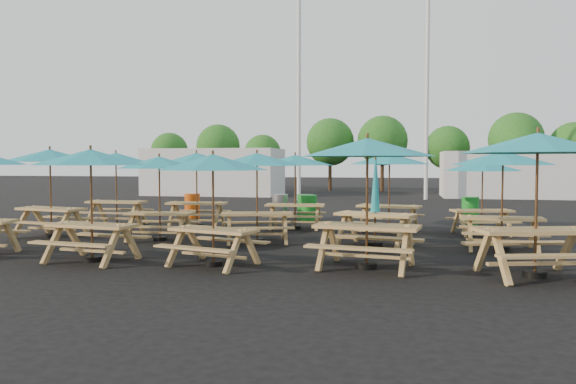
% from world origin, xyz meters
% --- Properties ---
extents(ground, '(120.00, 120.00, 0.00)m').
position_xyz_m(ground, '(0.00, 0.00, 0.00)').
color(ground, black).
rests_on(ground, ground).
extents(picnic_unit_1, '(2.77, 2.77, 2.33)m').
position_xyz_m(picnic_unit_1, '(-5.73, -1.54, 2.04)').
color(picnic_unit_1, tan).
rests_on(picnic_unit_1, ground).
extents(picnic_unit_2, '(2.35, 2.35, 2.29)m').
position_xyz_m(picnic_unit_2, '(-5.46, 1.41, 2.01)').
color(picnic_unit_2, tan).
rests_on(picnic_unit_2, ground).
extents(picnic_unit_3, '(2.54, 2.54, 2.25)m').
position_xyz_m(picnic_unit_3, '(-2.72, -4.60, 1.97)').
color(picnic_unit_3, tan).
rests_on(picnic_unit_3, ground).
extents(picnic_unit_4, '(2.24, 2.24, 2.14)m').
position_xyz_m(picnic_unit_4, '(-2.67, -1.54, 1.87)').
color(picnic_unit_4, tan).
rests_on(picnic_unit_4, ground).
extents(picnic_unit_5, '(2.50, 2.50, 2.28)m').
position_xyz_m(picnic_unit_5, '(-2.81, 1.41, 2.00)').
color(picnic_unit_5, tan).
rests_on(picnic_unit_5, ground).
extents(picnic_unit_6, '(2.68, 2.68, 2.14)m').
position_xyz_m(picnic_unit_6, '(-0.20, -4.57, 1.88)').
color(picnic_unit_6, tan).
rests_on(picnic_unit_6, ground).
extents(picnic_unit_7, '(2.76, 2.76, 2.22)m').
position_xyz_m(picnic_unit_7, '(-0.18, -1.40, 1.94)').
color(picnic_unit_7, tan).
rests_on(picnic_unit_7, ground).
extents(picnic_unit_8, '(2.38, 2.38, 2.21)m').
position_xyz_m(picnic_unit_8, '(0.20, 1.59, 1.94)').
color(picnic_unit_8, tan).
rests_on(picnic_unit_8, ground).
extents(picnic_unit_9, '(2.82, 2.82, 2.44)m').
position_xyz_m(picnic_unit_9, '(2.67, -4.25, 2.13)').
color(picnic_unit_9, tan).
rests_on(picnic_unit_9, ground).
extents(picnic_unit_10, '(2.22, 2.06, 2.33)m').
position_xyz_m(picnic_unit_10, '(2.69, -1.42, 0.96)').
color(picnic_unit_10, tan).
rests_on(picnic_unit_10, ground).
extents(picnic_unit_11, '(2.71, 2.71, 2.25)m').
position_xyz_m(picnic_unit_11, '(2.93, 1.52, 1.97)').
color(picnic_unit_11, tan).
rests_on(picnic_unit_11, ground).
extents(picnic_unit_12, '(3.10, 3.10, 2.49)m').
position_xyz_m(picnic_unit_12, '(5.55, -4.47, 2.18)').
color(picnic_unit_12, tan).
rests_on(picnic_unit_12, ground).
extents(picnic_unit_13, '(2.38, 2.38, 2.24)m').
position_xyz_m(picnic_unit_13, '(5.49, -1.47, 1.96)').
color(picnic_unit_13, tan).
rests_on(picnic_unit_13, ground).
extents(picnic_unit_14, '(2.51, 2.51, 2.04)m').
position_xyz_m(picnic_unit_14, '(5.43, 1.31, 1.79)').
color(picnic_unit_14, tan).
rests_on(picnic_unit_14, ground).
extents(waste_bin_0, '(0.54, 0.54, 0.87)m').
position_xyz_m(waste_bin_0, '(-3.99, 4.05, 0.43)').
color(waste_bin_0, '#D54C0C').
rests_on(waste_bin_0, ground).
extents(waste_bin_1, '(0.54, 0.54, 0.87)m').
position_xyz_m(waste_bin_1, '(-0.85, 4.29, 0.43)').
color(waste_bin_1, gray).
rests_on(waste_bin_1, ground).
extents(waste_bin_2, '(0.54, 0.54, 0.87)m').
position_xyz_m(waste_bin_2, '(0.20, 4.03, 0.43)').
color(waste_bin_2, '#188523').
rests_on(waste_bin_2, ground).
extents(waste_bin_3, '(0.54, 0.54, 0.87)m').
position_xyz_m(waste_bin_3, '(0.01, 4.36, 0.43)').
color(waste_bin_3, '#188523').
rests_on(waste_bin_3, ground).
extents(waste_bin_4, '(0.54, 0.54, 0.87)m').
position_xyz_m(waste_bin_4, '(5.44, 4.08, 0.43)').
color(waste_bin_4, '#188523').
rests_on(waste_bin_4, ground).
extents(mast_0, '(0.20, 0.20, 12.00)m').
position_xyz_m(mast_0, '(-2.00, 14.00, 6.00)').
color(mast_0, silver).
rests_on(mast_0, ground).
extents(mast_1, '(0.20, 0.20, 12.00)m').
position_xyz_m(mast_1, '(4.50, 16.00, 6.00)').
color(mast_1, silver).
rests_on(mast_1, ground).
extents(event_tent_0, '(8.00, 4.00, 2.80)m').
position_xyz_m(event_tent_0, '(-8.00, 18.00, 1.40)').
color(event_tent_0, silver).
rests_on(event_tent_0, ground).
extents(event_tent_1, '(7.00, 4.00, 2.60)m').
position_xyz_m(event_tent_1, '(9.00, 19.00, 1.30)').
color(event_tent_1, silver).
rests_on(event_tent_1, ground).
extents(tree_0, '(2.80, 2.80, 4.24)m').
position_xyz_m(tree_0, '(-14.07, 25.25, 2.83)').
color(tree_0, '#382314').
rests_on(tree_0, ground).
extents(tree_1, '(3.11, 3.11, 4.72)m').
position_xyz_m(tree_1, '(-9.74, 23.90, 3.15)').
color(tree_1, '#382314').
rests_on(tree_1, ground).
extents(tree_2, '(2.59, 2.59, 3.93)m').
position_xyz_m(tree_2, '(-6.39, 23.65, 2.62)').
color(tree_2, '#382314').
rests_on(tree_2, ground).
extents(tree_3, '(3.36, 3.36, 5.09)m').
position_xyz_m(tree_3, '(-1.75, 24.72, 3.41)').
color(tree_3, '#382314').
rests_on(tree_3, ground).
extents(tree_4, '(3.41, 3.41, 5.17)m').
position_xyz_m(tree_4, '(1.90, 24.26, 3.46)').
color(tree_4, '#382314').
rests_on(tree_4, ground).
extents(tree_5, '(2.94, 2.94, 4.45)m').
position_xyz_m(tree_5, '(6.22, 24.67, 2.97)').
color(tree_5, '#382314').
rests_on(tree_5, ground).
extents(tree_6, '(3.38, 3.38, 5.13)m').
position_xyz_m(tree_6, '(10.23, 22.90, 3.43)').
color(tree_6, '#382314').
rests_on(tree_6, ground).
extents(tree_7, '(2.95, 2.95, 4.48)m').
position_xyz_m(tree_7, '(13.63, 22.92, 2.99)').
color(tree_7, '#382314').
rests_on(tree_7, ground).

